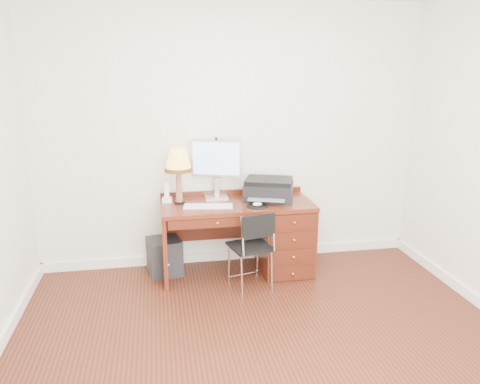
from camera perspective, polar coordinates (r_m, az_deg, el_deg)
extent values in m
plane|color=#36160C|center=(3.73, 3.54, -18.66)|extent=(4.00, 4.00, 0.00)
plane|color=silver|center=(4.86, -1.09, 6.66)|extent=(4.00, 0.00, 4.00)
cube|color=white|center=(5.21, -0.99, -7.65)|extent=(4.00, 0.03, 0.10)
cube|color=#5E2213|center=(4.66, -0.36, -1.55)|extent=(1.50, 0.65, 0.04)
cube|color=#5E2213|center=(4.88, 5.46, -5.45)|extent=(0.50, 0.61, 0.71)
cube|color=#5E2213|center=(4.72, -9.17, -6.35)|extent=(0.04, 0.61, 0.71)
cube|color=#4A1A0E|center=(4.99, -3.66, -3.67)|extent=(0.96, 0.03, 0.39)
cube|color=#4A1A0E|center=(4.36, -2.79, -3.74)|extent=(0.91, 0.03, 0.09)
sphere|color=#BF8C3F|center=(4.59, 6.58, -6.90)|extent=(0.03, 0.03, 0.03)
cube|color=silver|center=(4.82, -2.90, -0.62)|extent=(0.27, 0.23, 0.02)
cube|color=silver|center=(4.85, -2.99, 0.69)|extent=(0.06, 0.05, 0.19)
cube|color=silver|center=(4.76, -3.01, 4.14)|extent=(0.51, 0.20, 0.37)
cube|color=#4C8CF2|center=(4.74, -2.98, 4.08)|extent=(0.45, 0.15, 0.33)
cube|color=white|center=(4.52, -3.90, -1.73)|extent=(0.48, 0.20, 0.02)
cylinder|color=black|center=(4.53, 2.12, -1.75)|extent=(0.21, 0.21, 0.01)
ellipsoid|color=white|center=(4.52, 2.12, -1.50)|extent=(0.09, 0.06, 0.04)
cube|color=black|center=(4.77, 3.53, 0.13)|extent=(0.58, 0.51, 0.17)
cube|color=black|center=(4.74, 3.55, 1.38)|extent=(0.55, 0.49, 0.04)
cylinder|color=black|center=(4.67, -7.39, -1.25)|extent=(0.11, 0.11, 0.02)
cone|color=#8C5C42|center=(4.62, -7.46, 0.79)|extent=(0.07, 0.07, 0.32)
cone|color=#FFCB50|center=(4.57, -7.57, 3.98)|extent=(0.26, 0.26, 0.20)
cylinder|color=#593814|center=(4.59, -7.53, 2.74)|extent=(0.27, 0.27, 0.04)
cube|color=white|center=(4.73, -8.88, -0.95)|extent=(0.10, 0.10, 0.04)
cube|color=white|center=(4.70, -8.93, 0.22)|extent=(0.05, 0.07, 0.16)
cylinder|color=black|center=(4.78, 1.29, -0.17)|extent=(0.09, 0.09, 0.11)
cube|color=black|center=(4.47, 1.24, -6.64)|extent=(0.44, 0.44, 0.02)
cube|color=black|center=(4.22, 1.73, -4.28)|extent=(0.32, 0.10, 0.22)
cylinder|color=silver|center=(4.66, -1.04, -8.40)|extent=(0.02, 0.02, 0.41)
cylinder|color=silver|center=(4.72, 2.72, -8.12)|extent=(0.02, 0.02, 0.41)
cylinder|color=silver|center=(4.39, -0.38, -10.00)|extent=(0.02, 0.02, 0.41)
cylinder|color=silver|center=(4.44, 3.62, -9.68)|extent=(0.02, 0.02, 0.41)
cylinder|color=silver|center=(4.22, -0.35, -5.34)|extent=(0.02, 0.02, 0.36)
cylinder|color=silver|center=(4.28, 3.76, -5.07)|extent=(0.02, 0.02, 0.36)
cube|color=black|center=(4.88, -9.18, -7.75)|extent=(0.37, 0.37, 0.37)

